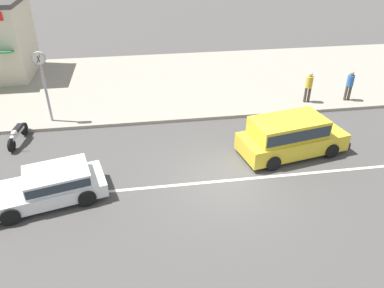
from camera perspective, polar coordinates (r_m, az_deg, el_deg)
name	(u,v)px	position (r m, az deg, el deg)	size (l,w,h in m)	color
ground_plane	(226,181)	(13.78, 5.16, -5.60)	(160.00, 160.00, 0.00)	#4C4947
lane_centre_stripe	(226,181)	(13.78, 5.16, -5.59)	(50.40, 0.14, 0.01)	silver
kerb_strip	(188,81)	(22.26, -0.60, 9.64)	(68.00, 10.00, 0.15)	#9E9384
hatchback_white_0	(51,185)	(13.42, -20.76, -5.83)	(4.17, 2.50, 1.10)	white
minivan_yellow_2	(290,135)	(15.38, 14.76, 1.36)	(4.62, 2.54, 1.56)	yellow
motorcycle_0	(17,134)	(17.42, -25.09, 1.39)	(0.56, 1.96, 0.80)	black
street_clock	(42,72)	(17.76, -21.91, 10.18)	(0.57, 0.22, 3.26)	#9E9EA3
pedestrian_near_clock	(350,84)	(20.82, 22.92, 8.48)	(0.34, 0.34, 1.55)	#4C4238
pedestrian_mid_kerb	(309,85)	(19.89, 17.38, 8.57)	(0.34, 0.34, 1.57)	#4C4238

